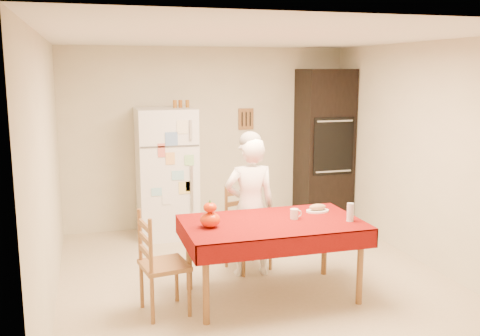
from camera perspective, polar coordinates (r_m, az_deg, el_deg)
name	(u,v)px	position (r m, az deg, el deg)	size (l,w,h in m)	color
floor	(257,282)	(5.73, 1.83, -12.03)	(4.50, 4.50, 0.00)	tan
room_shell	(258,128)	(5.33, 1.93, 4.33)	(4.02, 4.52, 2.51)	beige
refrigerator	(167,173)	(7.11, -7.83, -0.51)	(0.75, 0.74, 1.70)	white
oven_cabinet	(324,147)	(7.77, 8.95, 2.26)	(0.70, 0.62, 2.20)	black
dining_table	(272,228)	(5.16, 3.45, -6.44)	(1.70, 1.00, 0.76)	brown
chair_far	(245,223)	(5.97, 0.55, -5.90)	(0.52, 0.51, 0.95)	brown
chair_left	(157,260)	(4.91, -8.81, -9.69)	(0.46, 0.48, 0.95)	brown
seated_woman	(250,207)	(5.70, 1.09, -4.18)	(0.55, 0.36, 1.50)	white
coffee_mug	(294,214)	(5.22, 5.81, -4.90)	(0.08, 0.08, 0.10)	white
pumpkin_lower	(210,220)	(4.93, -3.20, -5.53)	(0.19, 0.19, 0.14)	#ED4405
pumpkin_upper	(210,207)	(4.90, -3.22, -4.22)	(0.12, 0.12, 0.09)	#DF5B05
wine_glass	(350,212)	(5.22, 11.68, -4.64)	(0.07, 0.07, 0.18)	silver
bread_plate	(317,211)	(5.52, 8.26, -4.54)	(0.24, 0.24, 0.02)	white
bread_loaf	(318,207)	(5.51, 8.27, -4.14)	(0.18, 0.10, 0.06)	tan
spice_jar_left	(175,104)	(7.07, -6.96, 6.80)	(0.05, 0.05, 0.10)	#98591B
spice_jar_mid	(180,104)	(7.08, -6.38, 6.82)	(0.05, 0.05, 0.10)	brown
spice_jar_right	(187,104)	(7.10, -5.63, 6.84)	(0.05, 0.05, 0.10)	#945B1B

